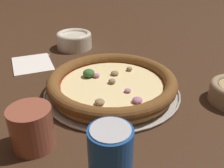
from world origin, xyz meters
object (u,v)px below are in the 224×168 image
at_px(pizza, 112,83).
at_px(drinking_cup, 32,128).
at_px(pizza_tray, 112,91).
at_px(napkin, 32,63).
at_px(fork, 32,65).
at_px(bowl_far, 74,40).
at_px(beverage_can, 111,163).

bearing_deg(pizza, drinking_cup, 115.82).
bearing_deg(pizza_tray, napkin, 27.22).
bearing_deg(fork, napkin, -148.30).
distance_m(pizza, fork, 0.31).
relative_size(pizza, bowl_far, 2.59).
height_order(drinking_cup, beverage_can, beverage_can).
xyz_separation_m(pizza_tray, pizza, (0.00, 0.00, 0.02)).
height_order(pizza, beverage_can, beverage_can).
bearing_deg(pizza, bowl_far, -4.98).
relative_size(pizza_tray, napkin, 2.18).
relative_size(drinking_cup, napkin, 0.52).
height_order(bowl_far, drinking_cup, drinking_cup).
bearing_deg(pizza, napkin, 27.21).
bearing_deg(bowl_far, beverage_can, 164.48).
xyz_separation_m(pizza, beverage_can, (-0.28, 0.15, 0.03)).
distance_m(drinking_cup, napkin, 0.40).
height_order(pizza, fork, pizza).
relative_size(pizza_tray, bowl_far, 2.73).
relative_size(napkin, beverage_can, 1.31).
distance_m(pizza_tray, drinking_cup, 0.26).
height_order(pizza_tray, beverage_can, beverage_can).
distance_m(pizza_tray, napkin, 0.32).
height_order(pizza, bowl_far, bowl_far).
bearing_deg(napkin, drinking_cup, 168.06).
xyz_separation_m(pizza, napkin, (0.28, 0.15, -0.02)).
height_order(drinking_cup, napkin, drinking_cup).
bearing_deg(pizza_tray, pizza, 59.65).
bearing_deg(beverage_can, pizza_tray, -27.98).
xyz_separation_m(napkin, beverage_can, (-0.56, 0.00, 0.06)).
xyz_separation_m(pizza_tray, fork, (0.27, 0.15, -0.00)).
relative_size(bowl_far, fork, 0.93).
bearing_deg(napkin, fork, 166.56).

